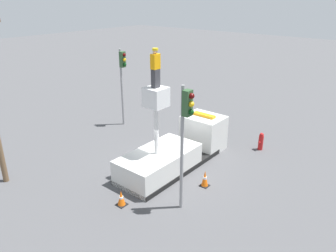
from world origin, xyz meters
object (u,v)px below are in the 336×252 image
worker (155,68)px  traffic_cone_rear (121,198)px  bucket_truck (176,150)px  fire_hydrant (261,141)px  traffic_light_pole (185,126)px  traffic_cone_curbside (205,179)px  traffic_light_across (122,72)px

worker → traffic_cone_rear: worker is taller
bucket_truck → fire_hydrant: size_ratio=6.69×
traffic_light_pole → traffic_cone_rear: 4.37m
fire_hydrant → traffic_cone_curbside: 5.36m
fire_hydrant → traffic_cone_rear: bearing=165.7°
bucket_truck → traffic_cone_curbside: bearing=-109.7°
traffic_light_pole → traffic_light_across: size_ratio=1.03×
worker → traffic_light_pole: worker is taller
traffic_cone_curbside → fire_hydrant: bearing=-3.6°
worker → traffic_cone_curbside: size_ratio=2.19×
traffic_light_across → traffic_cone_curbside: bearing=-109.6°
fire_hydrant → worker: bearing=156.0°
traffic_light_pole → traffic_cone_curbside: (2.03, 0.28, -3.41)m
traffic_light_across → traffic_cone_curbside: (-3.08, -8.63, -3.29)m
bucket_truck → traffic_cone_curbside: (-0.85, -2.37, -0.42)m
bucket_truck → traffic_light_pole: 4.91m
worker → traffic_cone_curbside: worker is taller
traffic_light_pole → bucket_truck: bearing=42.6°
traffic_cone_curbside → bucket_truck: bearing=70.3°
bucket_truck → fire_hydrant: (4.50, -2.70, -0.29)m
bucket_truck → traffic_cone_rear: bucket_truck is taller
traffic_light_pole → traffic_cone_rear: bearing=124.3°
traffic_light_across → traffic_cone_rear: bearing=-134.6°
bucket_truck → traffic_light_across: (2.23, 6.27, 2.87)m
bucket_truck → traffic_cone_rear: bearing=-174.3°
traffic_light_across → fire_hydrant: (2.27, -8.97, -3.16)m
fire_hydrant → bucket_truck: bearing=149.0°
traffic_light_across → traffic_light_pole: bearing=-119.8°
fire_hydrant → traffic_cone_rear: (-8.88, 2.27, -0.19)m
traffic_cone_curbside → worker: bearing=106.9°
worker → traffic_light_pole: size_ratio=0.33×
traffic_light_pole → traffic_light_across: traffic_light_pole is taller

